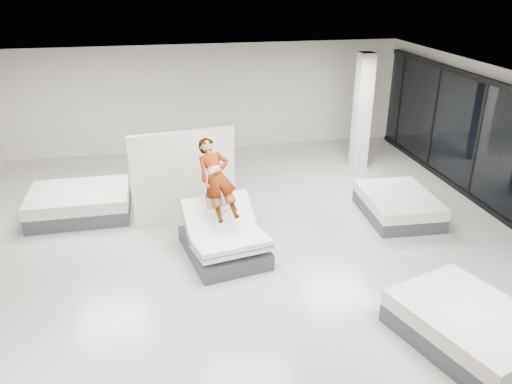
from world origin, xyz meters
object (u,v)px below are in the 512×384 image
hero_bed (224,239)px  person (217,193)px  divider_panel (184,177)px  column (362,112)px  flat_bed_right_far (398,205)px  remote (235,208)px  flat_bed_left_far (80,203)px  flat_bed_right_near (469,327)px

hero_bed → person: (-0.06, 0.32, 0.85)m
hero_bed → divider_panel: size_ratio=0.90×
hero_bed → column: size_ratio=0.64×
person → flat_bed_right_far: bearing=-2.7°
flat_bed_right_far → divider_panel: bearing=170.7°
hero_bed → remote: size_ratio=14.67×
remote → flat_bed_left_far: bearing=132.2°
flat_bed_right_near → flat_bed_right_far: bearing=77.9°
flat_bed_right_far → flat_bed_left_far: size_ratio=0.92×
hero_bed → flat_bed_right_far: bearing=12.7°
person → flat_bed_left_far: person is taller
remote → flat_bed_left_far: 4.06m
divider_panel → flat_bed_left_far: 2.57m
hero_bed → remote: hero_bed is taller
divider_panel → flat_bed_right_near: size_ratio=0.91×
person → remote: (0.28, -0.30, -0.20)m
flat_bed_right_near → column: bearing=80.6°
person → flat_bed_right_far: (4.18, 0.60, -0.93)m
column → divider_panel: bearing=-155.1°
person → column: size_ratio=0.53×
column → flat_bed_right_near: bearing=-99.4°
hero_bed → flat_bed_left_far: 3.84m
person → column: 5.84m
divider_panel → column: size_ratio=0.71×
hero_bed → flat_bed_right_far: hero_bed is taller
remote → flat_bed_left_far: (-3.19, 2.40, -0.70)m
flat_bed_left_far → column: 7.69m
flat_bed_left_far → flat_bed_right_near: bearing=-42.4°
flat_bed_left_far → column: column is taller
person → remote: person is taller
flat_bed_left_far → person: bearing=-35.8°
flat_bed_right_far → flat_bed_right_near: flat_bed_right_near is taller
flat_bed_right_near → divider_panel: bearing=127.8°
divider_panel → flat_bed_right_near: divider_panel is taller
flat_bed_right_far → flat_bed_left_far: flat_bed_left_far is taller
hero_bed → remote: 0.68m
flat_bed_right_near → flat_bed_left_far: size_ratio=1.13×
remote → flat_bed_right_near: size_ratio=0.06×
divider_panel → remote: bearing=-72.0°
flat_bed_right_far → flat_bed_right_near: 4.26m
hero_bed → flat_bed_right_far: 4.22m
remote → flat_bed_right_near: (3.00, -3.26, -0.71)m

